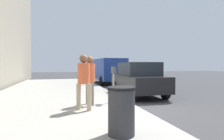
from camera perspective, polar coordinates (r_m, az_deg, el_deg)
ground_plane at (r=6.97m, az=7.00°, el=-11.91°), size 80.00×80.00×0.00m
sidewalk_slab at (r=6.46m, az=-19.05°, el=-12.36°), size 28.00×6.00×0.15m
parking_meter at (r=7.21m, az=0.47°, el=-2.08°), size 0.36×0.12×1.41m
pedestrian_at_meter at (r=6.78m, az=-6.97°, el=-1.89°), size 0.53×0.39×1.80m
pedestrian_bystander at (r=6.00m, az=-8.82°, el=-2.23°), size 0.39×0.46×1.81m
parked_sedan_near at (r=9.92m, az=8.00°, el=-2.71°), size 4.47×2.11×1.77m
parked_van_far at (r=16.38m, az=-1.54°, el=0.19°), size 5.27×2.27×2.18m
trash_bin at (r=3.91m, az=2.94°, el=-12.61°), size 0.59×0.59×1.01m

